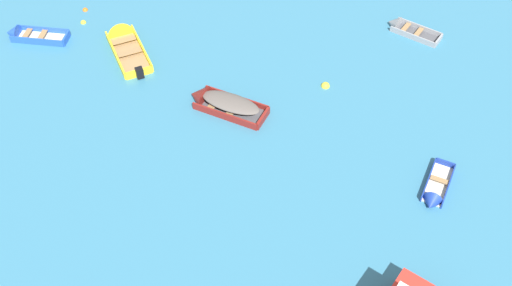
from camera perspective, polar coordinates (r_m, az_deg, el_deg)
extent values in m
cube|color=beige|center=(28.15, 16.46, -3.71)|extent=(1.97, 2.39, 0.09)
cube|color=navy|center=(28.05, 17.37, -3.83)|extent=(1.38, 2.06, 0.34)
cube|color=navy|center=(28.05, 15.66, -3.26)|extent=(1.38, 2.06, 0.34)
cube|color=navy|center=(28.87, 17.10, -1.84)|extent=(0.77, 0.55, 0.34)
cone|color=navy|center=(27.22, 15.89, -5.41)|extent=(1.01, 0.93, 0.84)
cube|color=#937047|center=(28.08, 16.61, -3.27)|extent=(0.80, 0.64, 0.03)
cube|color=#99754C|center=(33.98, -11.65, 8.13)|extent=(2.33, 3.90, 0.10)
cube|color=yellow|center=(33.80, -12.88, 7.97)|extent=(1.15, 3.70, 0.40)
cube|color=yellow|center=(33.98, -10.51, 8.67)|extent=(1.15, 3.70, 0.40)
cube|color=yellow|center=(32.43, -10.77, 6.39)|extent=(1.42, 0.54, 0.40)
cone|color=yellow|center=(35.44, -12.59, 10.19)|extent=(1.59, 1.23, 1.40)
cube|color=#937047|center=(33.68, -11.62, 8.23)|extent=(1.36, 0.74, 0.03)
cube|color=#937047|center=(34.55, -12.13, 9.29)|extent=(1.36, 0.74, 0.03)
cube|color=black|center=(32.22, -10.72, 6.41)|extent=(0.46, 0.45, 0.56)
cube|color=beige|center=(36.29, -19.30, 9.15)|extent=(3.03, 1.69, 0.10)
cube|color=blue|center=(35.85, -19.65, 8.83)|extent=(2.91, 0.87, 0.42)
cube|color=blue|center=(36.55, -19.08, 9.84)|extent=(2.91, 0.87, 0.42)
cube|color=blue|center=(35.59, -17.15, 9.26)|extent=(0.37, 0.98, 0.42)
cone|color=blue|center=(36.88, -21.60, 9.44)|extent=(0.92, 1.12, 0.97)
cube|color=#937047|center=(36.08, -19.17, 9.44)|extent=(0.54, 0.95, 0.03)
cube|color=#937047|center=(36.46, -20.44, 9.48)|extent=(0.54, 0.95, 0.03)
cube|color=#4C4C51|center=(30.13, -2.34, 3.11)|extent=(3.47, 2.88, 0.10)
cube|color=maroon|center=(29.61, -2.94, 2.49)|extent=(2.95, 1.98, 0.40)
cube|color=maroon|center=(30.45, -1.77, 4.11)|extent=(2.95, 1.98, 0.40)
cube|color=maroon|center=(29.47, 0.65, 2.30)|extent=(0.84, 1.18, 0.40)
cone|color=maroon|center=(30.68, -5.36, 4.34)|extent=(1.37, 1.51, 1.29)
cube|color=#937047|center=(29.91, -2.05, 3.32)|extent=(0.96, 1.20, 0.03)
cube|color=#937047|center=(30.27, -3.76, 3.89)|extent=(0.96, 1.20, 0.03)
ellipsoid|color=#59514C|center=(29.80, -2.37, 3.76)|extent=(3.20, 2.67, 0.36)
cube|color=#4C4C51|center=(35.72, 14.55, 9.73)|extent=(2.51, 2.40, 0.08)
cube|color=gray|center=(35.26, 14.25, 9.50)|extent=(2.01, 1.83, 0.34)
cube|color=gray|center=(36.03, 14.92, 10.28)|extent=(2.01, 1.83, 0.34)
cube|color=gray|center=(35.36, 16.53, 9.06)|extent=(0.73, 0.79, 0.34)
cone|color=gray|center=(35.97, 12.59, 10.75)|extent=(1.09, 1.12, 0.96)
cube|color=#937047|center=(35.57, 14.81, 9.89)|extent=(0.80, 0.85, 0.03)
cube|color=#937047|center=(35.75, 13.68, 10.37)|extent=(0.80, 0.85, 0.03)
sphere|color=orange|center=(37.77, -15.52, 11.75)|extent=(0.31, 0.31, 0.31)
sphere|color=yellow|center=(36.81, -15.68, 10.66)|extent=(0.31, 0.31, 0.31)
sphere|color=yellow|center=(31.60, 6.43, 5.24)|extent=(0.45, 0.45, 0.45)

